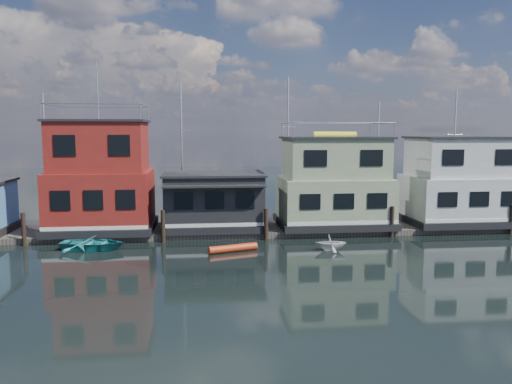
{
  "coord_description": "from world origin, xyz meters",
  "views": [
    {
      "loc": [
        -1.34,
        -24.31,
        7.54
      ],
      "look_at": [
        2.61,
        12.0,
        3.0
      ],
      "focal_mm": 35.0,
      "sensor_mm": 36.0,
      "label": 1
    }
  ],
  "objects": [
    {
      "name": "background_masts",
      "position": [
        4.76,
        18.0,
        5.55
      ],
      "size": [
        36.4,
        0.16,
        12.0
      ],
      "color": "silver",
      "rests_on": "ground"
    },
    {
      "name": "pilings",
      "position": [
        -0.33,
        9.2,
        1.1
      ],
      "size": [
        42.28,
        0.28,
        2.2
      ],
      "color": "#2D2116",
      "rests_on": "ground"
    },
    {
      "name": "houseboat_dark",
      "position": [
        -0.5,
        11.98,
        2.42
      ],
      "size": [
        7.4,
        6.1,
        4.06
      ],
      "color": "black",
      "rests_on": "dock"
    },
    {
      "name": "houseboat_white",
      "position": [
        18.5,
        12.0,
        3.54
      ],
      "size": [
        8.4,
        5.9,
        6.66
      ],
      "color": "black",
      "rests_on": "dock"
    },
    {
      "name": "ground",
      "position": [
        0.0,
        0.0,
        0.0
      ],
      "size": [
        160.0,
        160.0,
        0.0
      ],
      "primitive_type": "plane",
      "color": "black",
      "rests_on": "ground"
    },
    {
      "name": "houseboat_red",
      "position": [
        -8.5,
        12.0,
        4.1
      ],
      "size": [
        7.4,
        5.9,
        11.86
      ],
      "color": "black",
      "rests_on": "dock"
    },
    {
      "name": "dock",
      "position": [
        0.0,
        12.0,
        0.2
      ],
      "size": [
        48.0,
        5.0,
        0.4
      ],
      "primitive_type": "cube",
      "color": "#595147",
      "rests_on": "ground"
    },
    {
      "name": "dinghy_teal",
      "position": [
        -8.3,
        7.55,
        0.41
      ],
      "size": [
        4.36,
        3.4,
        0.83
      ],
      "primitive_type": "imported",
      "rotation": [
        0.0,
        0.0,
        1.43
      ],
      "color": "teal",
      "rests_on": "ground"
    },
    {
      "name": "dinghy_white",
      "position": [
        6.67,
        5.76,
        0.52
      ],
      "size": [
        2.12,
        1.88,
        1.04
      ],
      "primitive_type": "imported",
      "rotation": [
        0.0,
        0.0,
        1.47
      ],
      "color": "silver",
      "rests_on": "ground"
    },
    {
      "name": "houseboat_green",
      "position": [
        8.5,
        12.0,
        3.55
      ],
      "size": [
        8.4,
        5.9,
        7.03
      ],
      "color": "black",
      "rests_on": "dock"
    },
    {
      "name": "red_kayak",
      "position": [
        0.52,
        6.05,
        0.23
      ],
      "size": [
        3.16,
        1.45,
        0.47
      ],
      "primitive_type": "cylinder",
      "rotation": [
        0.0,
        1.57,
        0.32
      ],
      "color": "#BD3514",
      "rests_on": "ground"
    }
  ]
}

